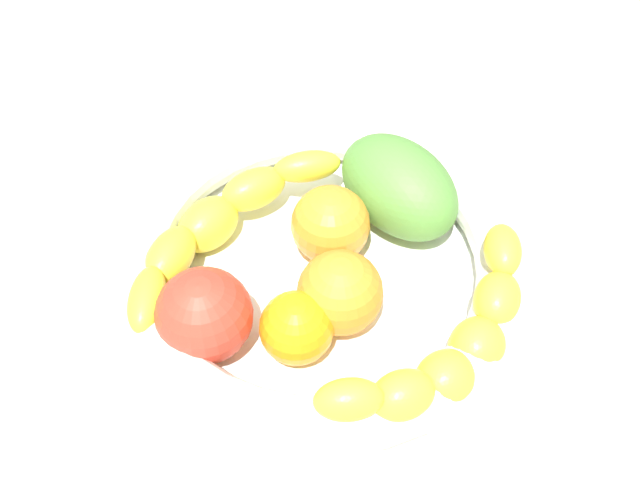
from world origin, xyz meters
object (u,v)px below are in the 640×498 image
(mango_green, at_px, (399,187))
(tomato_red, at_px, (204,315))
(orange_mid_right, at_px, (297,328))
(banana_draped_left, at_px, (452,347))
(orange_front, at_px, (330,225))
(orange_mid_left, at_px, (340,293))
(fruit_bowl, at_px, (320,265))
(banana_draped_right, at_px, (217,224))

(mango_green, bearing_deg, tomato_red, -132.54)
(orange_mid_right, bearing_deg, banana_draped_left, -4.48)
(banana_draped_left, height_order, tomato_red, tomato_red)
(orange_front, bearing_deg, banana_draped_left, -47.82)
(banana_draped_left, relative_size, orange_mid_left, 2.75)
(orange_mid_right, relative_size, tomato_red, 0.77)
(fruit_bowl, relative_size, mango_green, 2.83)
(fruit_bowl, xyz_separation_m, banana_draped_right, (-0.08, 0.02, 0.02))
(fruit_bowl, distance_m, orange_mid_right, 0.07)
(fruit_bowl, distance_m, tomato_red, 0.10)
(banana_draped_left, height_order, orange_front, same)
(fruit_bowl, xyz_separation_m, mango_green, (0.05, 0.07, 0.02))
(mango_green, bearing_deg, orange_front, -139.63)
(banana_draped_left, bearing_deg, orange_front, 132.18)
(banana_draped_right, xyz_separation_m, tomato_red, (0.01, -0.09, 0.01))
(orange_front, height_order, tomato_red, tomato_red)
(mango_green, bearing_deg, fruit_bowl, -129.27)
(tomato_red, bearing_deg, orange_mid_right, 2.19)
(orange_mid_left, bearing_deg, banana_draped_right, 150.96)
(fruit_bowl, bearing_deg, banana_draped_right, 167.85)
(orange_front, bearing_deg, orange_mid_left, -77.71)
(banana_draped_left, relative_size, orange_front, 2.78)
(orange_mid_left, relative_size, orange_mid_right, 1.18)
(banana_draped_left, relative_size, tomato_red, 2.50)
(banana_draped_right, height_order, orange_mid_right, orange_mid_right)
(banana_draped_left, xyz_separation_m, tomato_red, (-0.17, 0.01, -0.00))
(orange_mid_right, relative_size, mango_green, 0.48)
(fruit_bowl, height_order, orange_front, orange_front)
(orange_front, bearing_deg, mango_green, 40.37)
(orange_mid_left, relative_size, tomato_red, 0.91)
(banana_draped_left, distance_m, orange_mid_right, 0.10)
(banana_draped_right, relative_size, orange_front, 3.16)
(fruit_bowl, relative_size, banana_draped_left, 1.84)
(fruit_bowl, distance_m, banana_draped_left, 0.12)
(banana_draped_right, distance_m, tomato_red, 0.09)
(orange_mid_left, bearing_deg, tomato_red, -160.32)
(orange_front, distance_m, mango_green, 0.06)
(banana_draped_left, relative_size, banana_draped_right, 0.88)
(banana_draped_left, relative_size, mango_green, 1.54)
(fruit_bowl, relative_size, banana_draped_right, 1.62)
(banana_draped_right, height_order, orange_mid_left, orange_mid_left)
(banana_draped_right, xyz_separation_m, orange_mid_right, (0.07, -0.08, -0.00))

